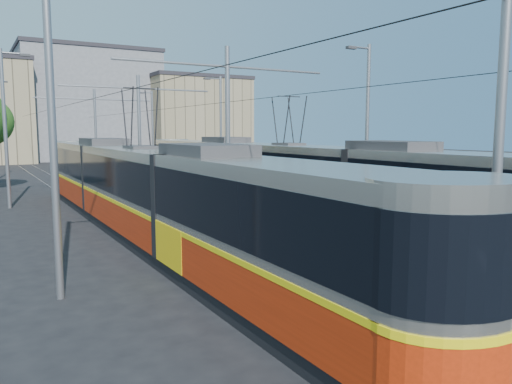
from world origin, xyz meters
TOP-DOWN VIEW (x-y plane):
  - ground at (0.00, 0.00)m, footprint 160.00×160.00m
  - platform at (0.00, 17.00)m, footprint 4.00×50.00m
  - tactile_strip_left at (-1.45, 17.00)m, footprint 0.70×50.00m
  - tactile_strip_right at (1.45, 17.00)m, footprint 0.70×50.00m
  - rails at (0.00, 17.00)m, footprint 8.71×70.00m
  - track_arrow at (-3.60, -3.00)m, footprint 1.20×5.00m
  - tram_left at (-3.60, 8.03)m, footprint 2.43×29.54m
  - tram_right at (3.60, 8.93)m, footprint 2.43×32.28m
  - catenary at (0.00, 14.15)m, footprint 9.20×70.00m
  - street_lamps at (-0.00, 21.00)m, footprint 15.18×38.22m
  - shelter at (0.37, 14.88)m, footprint 0.89×1.13m
  - building_centre at (6.00, 64.00)m, footprint 18.36×14.28m
  - building_right at (20.00, 58.00)m, footprint 14.28×10.20m

SIDE VIEW (x-z plane):
  - ground at x=0.00m, z-range 0.00..0.00m
  - track_arrow at x=-3.60m, z-range 0.00..0.01m
  - rails at x=0.00m, z-range 0.00..0.03m
  - platform at x=0.00m, z-range 0.00..0.30m
  - tactile_strip_left at x=-1.45m, z-range 0.30..0.31m
  - tactile_strip_right at x=1.45m, z-range 0.30..0.31m
  - shelter at x=0.37m, z-range 0.35..2.55m
  - tram_left at x=-3.60m, z-range -1.04..4.46m
  - tram_right at x=3.60m, z-range -0.89..4.61m
  - street_lamps at x=0.00m, z-range 0.18..8.18m
  - catenary at x=0.00m, z-range 1.02..8.02m
  - building_right at x=20.00m, z-range 0.01..11.73m
  - building_centre at x=6.00m, z-range 0.01..15.18m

